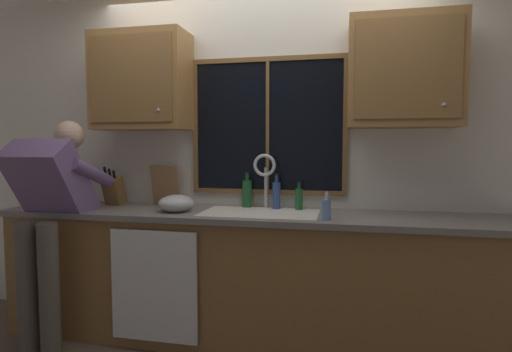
{
  "coord_description": "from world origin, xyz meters",
  "views": [
    {
      "loc": [
        0.62,
        -3.06,
        1.38
      ],
      "look_at": [
        0.03,
        -0.3,
        1.17
      ],
      "focal_mm": 28.93,
      "sensor_mm": 36.0,
      "label": 1
    }
  ],
  "objects": [
    {
      "name": "back_wall",
      "position": [
        0.0,
        0.06,
        1.27
      ],
      "size": [
        5.94,
        0.12,
        2.55
      ],
      "primitive_type": "cube",
      "color": "silver",
      "rests_on": "floor"
    },
    {
      "name": "window_glass",
      "position": [
        0.05,
        -0.01,
        1.52
      ],
      "size": [
        1.1,
        0.02,
        0.95
      ],
      "primitive_type": "cube",
      "color": "black"
    },
    {
      "name": "window_frame_top",
      "position": [
        0.05,
        -0.02,
        2.02
      ],
      "size": [
        1.17,
        0.02,
        0.04
      ],
      "primitive_type": "cube",
      "color": "brown"
    },
    {
      "name": "window_frame_bottom",
      "position": [
        0.05,
        -0.02,
        1.03
      ],
      "size": [
        1.17,
        0.02,
        0.04
      ],
      "primitive_type": "cube",
      "color": "brown"
    },
    {
      "name": "window_frame_left",
      "position": [
        -0.51,
        -0.02,
        1.52
      ],
      "size": [
        0.03,
        0.02,
        0.95
      ],
      "primitive_type": "cube",
      "color": "brown"
    },
    {
      "name": "window_frame_right",
      "position": [
        0.62,
        -0.02,
        1.52
      ],
      "size": [
        0.03,
        0.02,
        0.95
      ],
      "primitive_type": "cube",
      "color": "brown"
    },
    {
      "name": "window_mullion_center",
      "position": [
        0.05,
        -0.02,
        1.52
      ],
      "size": [
        0.02,
        0.02,
        0.95
      ],
      "primitive_type": "cube",
      "color": "brown"
    },
    {
      "name": "lower_cabinet_run",
      "position": [
        0.0,
        -0.29,
        0.44
      ],
      "size": [
        3.54,
        0.58,
        0.88
      ],
      "primitive_type": "cube",
      "color": "olive",
      "rests_on": "floor"
    },
    {
      "name": "countertop",
      "position": [
        0.0,
        -0.31,
        0.9
      ],
      "size": [
        3.6,
        0.62,
        0.04
      ],
      "primitive_type": "cube",
      "color": "slate",
      "rests_on": "lower_cabinet_run"
    },
    {
      "name": "dishwasher_front",
      "position": [
        -0.6,
        -0.61,
        0.46
      ],
      "size": [
        0.6,
        0.02,
        0.74
      ],
      "primitive_type": "cube",
      "color": "white"
    },
    {
      "name": "upper_cabinet_left",
      "position": [
        -0.88,
        -0.17,
        1.86
      ],
      "size": [
        0.71,
        0.36,
        0.72
      ],
      "color": "#9E703D"
    },
    {
      "name": "upper_cabinet_right",
      "position": [
        0.99,
        -0.17,
        1.86
      ],
      "size": [
        0.71,
        0.36,
        0.72
      ],
      "color": "#9E703D"
    },
    {
      "name": "sink",
      "position": [
        0.05,
        -0.3,
        0.82
      ],
      "size": [
        0.8,
        0.46,
        0.21
      ],
      "color": "white",
      "rests_on": "lower_cabinet_run"
    },
    {
      "name": "faucet",
      "position": [
        0.06,
        -0.12,
        1.17
      ],
      "size": [
        0.18,
        0.09,
        0.4
      ],
      "color": "silver",
      "rests_on": "countertop"
    },
    {
      "name": "person_standing",
      "position": [
        -1.35,
        -0.61,
        0.96
      ],
      "size": [
        0.53,
        0.69,
        1.56
      ],
      "color": "#595147",
      "rests_on": "floor"
    },
    {
      "name": "knife_block",
      "position": [
        -1.13,
        -0.18,
        1.03
      ],
      "size": [
        0.12,
        0.18,
        0.32
      ],
      "color": "brown",
      "rests_on": "countertop"
    },
    {
      "name": "cutting_board",
      "position": [
        -0.74,
        -0.08,
        1.07
      ],
      "size": [
        0.22,
        0.08,
        0.31
      ],
      "primitive_type": "cube",
      "rotation": [
        0.21,
        0.0,
        0.0
      ],
      "color": "#997047",
      "rests_on": "countertop"
    },
    {
      "name": "mixing_bowl",
      "position": [
        -0.53,
        -0.38,
        0.98
      ],
      "size": [
        0.25,
        0.25,
        0.12
      ],
      "primitive_type": "ellipsoid",
      "color": "#B7B7BC",
      "rests_on": "countertop"
    },
    {
      "name": "soap_dispenser",
      "position": [
        0.51,
        -0.49,
        0.99
      ],
      "size": [
        0.06,
        0.07,
        0.18
      ],
      "color": "#668CCC",
      "rests_on": "countertop"
    },
    {
      "name": "bottle_green_glass",
      "position": [
        0.3,
        -0.12,
        1.0
      ],
      "size": [
        0.05,
        0.05,
        0.2
      ],
      "color": "#1E592D",
      "rests_on": "countertop"
    },
    {
      "name": "bottle_tall_clear",
      "position": [
        0.14,
        -0.11,
        1.02
      ],
      "size": [
        0.06,
        0.06,
        0.25
      ],
      "color": "#334C8C",
      "rests_on": "countertop"
    },
    {
      "name": "bottle_amber_small",
      "position": [
        -0.09,
        -0.08,
        1.03
      ],
      "size": [
        0.07,
        0.07,
        0.26
      ],
      "color": "#1E592D",
      "rests_on": "countertop"
    }
  ]
}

